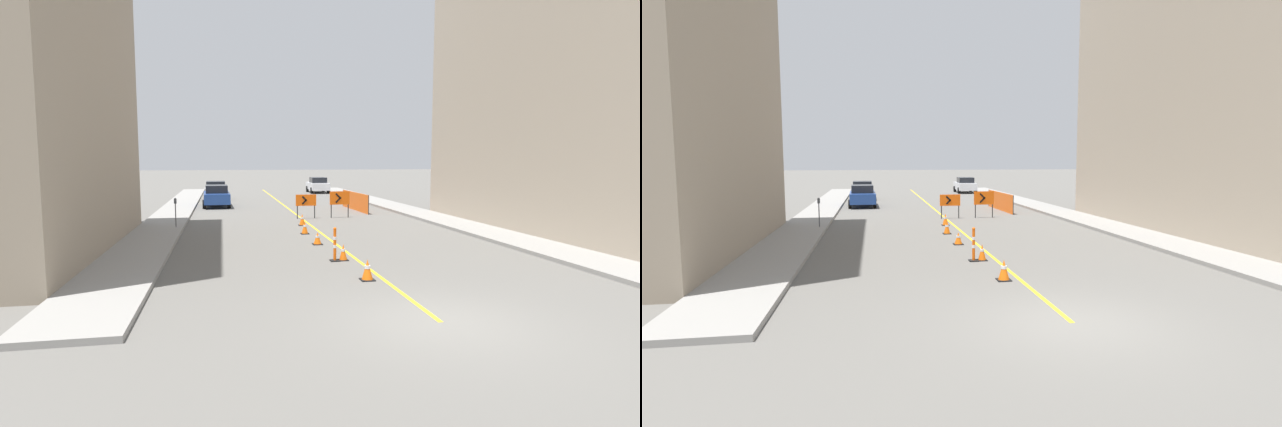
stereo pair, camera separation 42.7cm
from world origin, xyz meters
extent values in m
plane|color=#605E59|center=(0.00, 0.00, 0.00)|extent=(300.00, 300.00, 0.00)
cube|color=gold|center=(0.00, 23.50, 0.00)|extent=(0.12, 47.01, 0.01)
cube|color=gray|center=(-7.56, 23.50, 0.08)|extent=(2.26, 47.01, 0.15)
cube|color=gray|center=(7.56, 23.50, 0.08)|extent=(2.26, 47.01, 0.15)
cube|color=gray|center=(-11.69, 10.21, 8.26)|extent=(6.00, 14.38, 16.52)
cube|color=tan|center=(11.69, 11.20, 8.54)|extent=(6.00, 18.72, 17.07)
cube|color=black|center=(-0.48, 3.89, 0.01)|extent=(0.40, 0.40, 0.03)
cone|color=orange|center=(-0.48, 3.89, 0.32)|extent=(0.32, 0.32, 0.57)
cylinder|color=white|center=(-0.48, 3.89, 0.38)|extent=(0.17, 0.17, 0.09)
cube|color=black|center=(-0.49, 6.75, 0.01)|extent=(0.34, 0.34, 0.03)
cone|color=orange|center=(-0.49, 6.75, 0.30)|extent=(0.27, 0.27, 0.54)
cylinder|color=white|center=(-0.49, 6.75, 0.36)|extent=(0.14, 0.14, 0.09)
cube|color=black|center=(-0.76, 10.07, 0.01)|extent=(0.40, 0.40, 0.03)
cone|color=orange|center=(-0.76, 10.07, 0.27)|extent=(0.32, 0.32, 0.47)
cylinder|color=white|center=(-0.76, 10.07, 0.32)|extent=(0.17, 0.17, 0.08)
cube|color=black|center=(-0.80, 13.01, 0.01)|extent=(0.38, 0.38, 0.03)
cone|color=orange|center=(-0.80, 13.01, 0.31)|extent=(0.30, 0.30, 0.56)
cylinder|color=white|center=(-0.80, 13.01, 0.38)|extent=(0.16, 0.16, 0.09)
cube|color=black|center=(-0.45, 15.96, 0.01)|extent=(0.39, 0.39, 0.03)
cone|color=orange|center=(-0.45, 15.96, 0.33)|extent=(0.31, 0.31, 0.59)
cylinder|color=white|center=(-0.45, 15.96, 0.40)|extent=(0.16, 0.16, 0.09)
cube|color=black|center=(-0.80, 6.70, 0.02)|extent=(0.32, 0.32, 0.04)
cylinder|color=#EF560C|center=(-0.80, 6.70, 0.56)|extent=(0.10, 0.10, 1.05)
cylinder|color=white|center=(-0.80, 6.70, 0.51)|extent=(0.11, 0.11, 0.10)
cylinder|color=white|center=(-0.80, 6.70, 0.79)|extent=(0.11, 0.11, 0.10)
sphere|color=#EF560C|center=(-0.80, 6.70, 1.11)|extent=(0.11, 0.11, 0.11)
cube|color=#EF560C|center=(0.25, 18.93, 1.08)|extent=(1.20, 0.07, 0.66)
cube|color=black|center=(0.16, 18.89, 1.17)|extent=(0.32, 0.02, 0.32)
cube|color=black|center=(0.16, 18.89, 0.99)|extent=(0.32, 0.02, 0.32)
cylinder|color=black|center=(-0.26, 18.93, 0.37)|extent=(0.06, 0.06, 0.75)
cylinder|color=black|center=(0.77, 18.93, 0.37)|extent=(0.06, 0.06, 0.75)
cube|color=#EF560C|center=(2.29, 19.00, 1.17)|extent=(1.22, 0.15, 0.78)
cube|color=black|center=(2.20, 18.95, 1.28)|extent=(0.37, 0.05, 0.37)
cube|color=black|center=(2.20, 18.95, 1.06)|extent=(0.37, 0.05, 0.37)
cylinder|color=black|center=(1.77, 19.00, 0.39)|extent=(0.06, 0.06, 0.78)
cylinder|color=black|center=(2.81, 19.00, 0.39)|extent=(0.06, 0.06, 0.78)
cube|color=#EF560C|center=(4.33, 23.13, 0.61)|extent=(0.23, 5.85, 1.22)
cylinder|color=#262626|center=(4.43, 20.21, 0.61)|extent=(0.05, 0.05, 1.22)
cylinder|color=#262626|center=(4.23, 26.05, 0.61)|extent=(0.05, 0.05, 1.22)
cube|color=navy|center=(-4.93, 27.28, 0.68)|extent=(1.92, 4.35, 0.72)
cube|color=black|center=(-4.93, 27.07, 1.31)|extent=(1.59, 1.98, 0.55)
cylinder|color=black|center=(-5.79, 28.61, 0.32)|extent=(0.24, 0.65, 0.64)
cylinder|color=black|center=(-4.08, 28.61, 0.32)|extent=(0.24, 0.65, 0.64)
cylinder|color=black|center=(-5.79, 25.95, 0.32)|extent=(0.24, 0.65, 0.64)
cylinder|color=black|center=(-4.08, 25.95, 0.32)|extent=(0.24, 0.65, 0.64)
cube|color=#B7B7BC|center=(-5.05, 33.70, 0.68)|extent=(1.80, 4.30, 0.72)
cube|color=black|center=(-5.05, 33.48, 1.31)|extent=(1.53, 1.94, 0.55)
cylinder|color=black|center=(-5.91, 35.03, 0.32)|extent=(0.22, 0.64, 0.64)
cylinder|color=black|center=(-4.20, 35.03, 0.32)|extent=(0.22, 0.64, 0.64)
cylinder|color=black|center=(-5.91, 32.37, 0.32)|extent=(0.22, 0.64, 0.64)
cylinder|color=black|center=(-4.20, 32.37, 0.32)|extent=(0.22, 0.64, 0.64)
cube|color=silver|center=(5.16, 40.92, 0.68)|extent=(1.85, 4.32, 0.72)
cube|color=black|center=(5.16, 40.70, 1.31)|extent=(1.55, 1.95, 0.55)
cylinder|color=black|center=(4.31, 42.25, 0.32)|extent=(0.23, 0.64, 0.64)
cylinder|color=black|center=(6.02, 42.25, 0.32)|extent=(0.23, 0.64, 0.64)
cylinder|color=black|center=(4.31, 39.59, 0.32)|extent=(0.23, 0.64, 0.64)
cylinder|color=black|center=(6.02, 39.59, 0.32)|extent=(0.23, 0.64, 0.64)
cylinder|color=#4C4C51|center=(-6.78, 15.39, 0.73)|extent=(0.05, 0.05, 1.16)
cube|color=#565B60|center=(-6.78, 15.39, 1.42)|extent=(0.12, 0.10, 0.22)
sphere|color=#565B60|center=(-6.78, 15.39, 1.53)|extent=(0.11, 0.11, 0.11)
camera|label=1|loc=(-4.52, -9.62, 3.47)|focal=28.00mm
camera|label=2|loc=(-4.10, -9.70, 3.47)|focal=28.00mm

